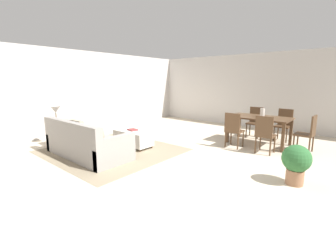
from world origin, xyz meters
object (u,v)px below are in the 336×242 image
Objects in this scene: table_lamp at (56,110)px; dining_chair_head_east at (308,132)px; dining_chair_far_left at (255,120)px; dining_table at (259,120)px; side_table at (57,130)px; couch at (86,144)px; dining_chair_near_right at (265,132)px; dining_chair_far_right at (284,123)px; dining_chair_near_left at (233,128)px; vase_centerpiece at (262,113)px; book_on_ottoman at (133,130)px; ottoman_table at (133,138)px; potted_plant at (296,162)px.

table_lamp is 6.42m from dining_chair_head_east.
dining_chair_far_left is at bearing 153.27° from dining_chair_head_east.
side_table is at bearing -138.43° from dining_table.
dining_chair_head_east is at bearing 34.52° from table_lamp.
couch reaches higher than dining_table.
dining_table is at bearing 41.57° from table_lamp.
dining_chair_near_right and dining_chair_far_right have the same top height.
dining_chair_near_left is 1.83m from dining_chair_far_right.
side_table is 6.40m from dining_chair_head_east.
book_on_ottoman is at bearing -137.95° from vase_centerpiece.
vase_centerpiece reaches higher than dining_chair_far_right.
dining_table is 0.96m from dining_chair_far_right.
dining_chair_near_right reaches higher than dining_table.
side_table is at bearing -139.34° from vase_centerpiece.
dining_chair_head_east is 3.96× the size of vase_centerpiece.
side_table is at bearing -147.72° from dining_chair_near_right.
dining_table is (2.44, 2.40, 0.42)m from ottoman_table.
side_table is at bearing -179.68° from couch.
dining_table reaches higher than potted_plant.
side_table is 0.59× the size of dining_chair_near_right.
dining_table is 0.89m from dining_chair_near_left.
vase_centerpiece reaches higher than ottoman_table.
dining_chair_far_right is (2.86, 3.25, 0.28)m from ottoman_table.
dining_chair_far_right is 1.34× the size of potted_plant.
dining_chair_far_right is 3.96× the size of vase_centerpiece.
dining_chair_near_right is at bearing 29.53° from ottoman_table.
couch is at bearing 0.32° from side_table.
dining_chair_far_left is at bearing 49.98° from table_lamp.
couch is 1.42× the size of dining_table.
side_table is at bearing 7.13° from table_lamp.
dining_table is 6.74× the size of vase_centerpiece.
dining_table reaches higher than side_table.
dining_chair_near_right is at bearing 125.01° from potted_plant.
table_lamp reaches higher than dining_chair_near_left.
couch reaches higher than side_table.
dining_chair_near_right is at bearing -90.44° from dining_chair_far_right.
dining_chair_far_right is at bearing 4.51° from dining_chair_far_left.
dining_table is 1.70× the size of dining_chair_far_right.
dining_chair_far_right is at bearing 44.76° from table_lamp.
table_lamp reaches higher than ottoman_table.
side_table is 1.03× the size of table_lamp.
dining_chair_far_left is at bearing 116.19° from dining_table.
table_lamp is 0.57× the size of dining_chair_near_left.
vase_centerpiece is (-1.10, -0.04, 0.36)m from dining_chair_head_east.
dining_chair_far_left is at bearing 120.84° from potted_plant.
ottoman_table is 3.82m from potted_plant.
dining_table is at bearing -63.81° from dining_chair_far_left.
potted_plant is (0.95, -1.36, -0.12)m from dining_chair_near_right.
table_lamp is (-1.41, -0.01, 0.66)m from couch.
dining_table is 1.70× the size of dining_chair_near_left.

